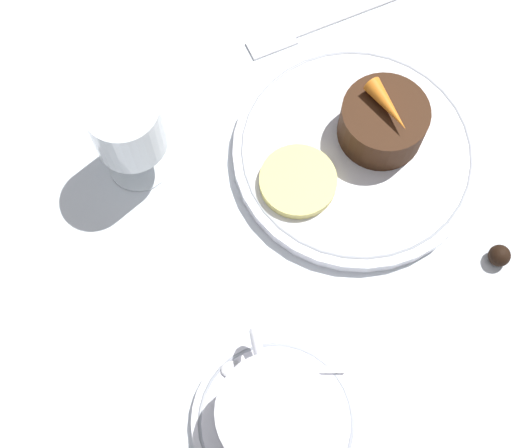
{
  "coord_description": "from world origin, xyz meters",
  "views": [
    {
      "loc": [
        -0.24,
        0.11,
        0.62
      ],
      "look_at": [
        -0.02,
        0.06,
        0.04
      ],
      "focal_mm": 50.0,
      "sensor_mm": 36.0,
      "label": 1
    }
  ],
  "objects_px": {
    "dinner_plate": "(356,152)",
    "coffee_cup": "(273,415)",
    "wine_glass": "(128,129)",
    "dessert_cake": "(383,122)",
    "fork": "(316,26)"
  },
  "relations": [
    {
      "from": "coffee_cup",
      "to": "wine_glass",
      "type": "xyz_separation_m",
      "value": [
        0.26,
        0.07,
        0.03
      ]
    },
    {
      "from": "wine_glass",
      "to": "coffee_cup",
      "type": "bearing_deg",
      "value": -165.79
    },
    {
      "from": "dinner_plate",
      "to": "dessert_cake",
      "type": "distance_m",
      "value": 0.04
    },
    {
      "from": "fork",
      "to": "dessert_cake",
      "type": "bearing_deg",
      "value": -170.3
    },
    {
      "from": "dinner_plate",
      "to": "wine_glass",
      "type": "xyz_separation_m",
      "value": [
        0.04,
        0.2,
        0.06
      ]
    },
    {
      "from": "dinner_plate",
      "to": "wine_glass",
      "type": "height_order",
      "value": "wine_glass"
    },
    {
      "from": "dinner_plate",
      "to": "fork",
      "type": "bearing_deg",
      "value": -0.82
    },
    {
      "from": "fork",
      "to": "dessert_cake",
      "type": "xyz_separation_m",
      "value": [
        -0.14,
        -0.02,
        0.03
      ]
    },
    {
      "from": "coffee_cup",
      "to": "wine_glass",
      "type": "distance_m",
      "value": 0.27
    },
    {
      "from": "dessert_cake",
      "to": "dinner_plate",
      "type": "bearing_deg",
      "value": 114.79
    },
    {
      "from": "dinner_plate",
      "to": "coffee_cup",
      "type": "distance_m",
      "value": 0.26
    },
    {
      "from": "coffee_cup",
      "to": "dinner_plate",
      "type": "bearing_deg",
      "value": -31.84
    },
    {
      "from": "coffee_cup",
      "to": "fork",
      "type": "distance_m",
      "value": 0.4
    },
    {
      "from": "dinner_plate",
      "to": "dessert_cake",
      "type": "height_order",
      "value": "dessert_cake"
    },
    {
      "from": "dinner_plate",
      "to": "fork",
      "type": "height_order",
      "value": "dinner_plate"
    }
  ]
}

